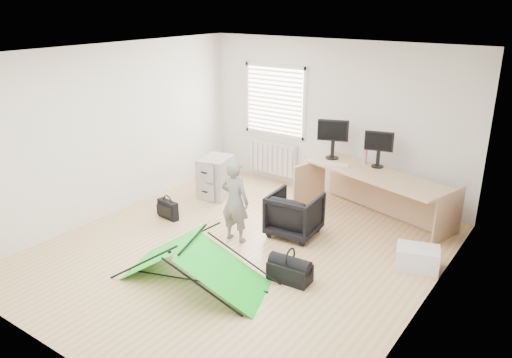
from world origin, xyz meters
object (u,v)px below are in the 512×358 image
Objects in this scene: duffel_bag at (290,272)px; office_chair at (294,214)px; storage_crate at (417,258)px; kite at (194,260)px; thermos at (365,157)px; monitor_left at (333,144)px; monitor_right at (378,154)px; laptop_bag at (168,210)px; filing_cabinet at (216,177)px; desk at (374,197)px; person at (235,201)px.

office_chair is at bearing 115.41° from duffel_bag.
office_chair is 1.33× the size of storage_crate.
kite is at bearing -138.46° from storage_crate.
kite is at bearing -102.92° from thermos.
monitor_left reaches higher than monitor_right.
laptop_bag is at bearing -138.35° from thermos.
kite is 3.55× the size of storage_crate.
office_chair is 1.81× the size of laptop_bag.
filing_cabinet is at bearing 143.46° from duffel_bag.
laptop_bag is (-2.71, -1.79, -0.25)m from desk.
filing_cabinet is 1.34× the size of duffel_bag.
laptop_bag is at bearing -4.41° from person.
filing_cabinet is 1.78m from person.
filing_cabinet is at bearing -46.84° from person.
storage_crate is at bearing -20.94° from filing_cabinet.
monitor_left is 2.18m from person.
desk is at bearing -40.01° from monitor_left.
desk is at bearing 83.42° from duffel_bag.
storage_crate is 1.00× the size of duffel_bag.
kite is at bearing -69.93° from filing_cabinet.
filing_cabinet reaches higher than duffel_bag.
monitor_left is at bearing 103.33° from duffel_bag.
laptop_bag is (-2.38, -2.12, -0.77)m from thermos.
monitor_left is at bearing 13.51° from filing_cabinet.
office_chair is at bearing -105.17° from monitor_left.
person is at bearing 41.78° from office_chair.
monitor_left is 2.05× the size of thermos.
filing_cabinet is 2.90× the size of thermos.
storage_crate is (1.83, 0.06, -0.18)m from office_chair.
person is 1.42m from laptop_bag.
monitor_right reaches higher than kite.
monitor_right reaches higher than person.
kite reaches higher than laptop_bag.
monitor_left is 2.57m from storage_crate.
monitor_left reaches higher than person.
desk is 2.75m from filing_cabinet.
monitor_left is (-0.90, 0.31, 0.64)m from desk.
filing_cabinet is at bearing 172.90° from storage_crate.
laptop_bag is at bearing -105.10° from filing_cabinet.
laptop_bag is at bearing -154.76° from monitor_right.
storage_crate is at bearing 18.27° from laptop_bag.
filing_cabinet is at bearing -20.31° from office_chair.
thermos is at bearing 134.98° from storage_crate.
desk is at bearing -129.02° from office_chair.
monitor_right reaches higher than filing_cabinet.
thermos is at bearing 58.25° from kite.
monitor_left is at bearing 177.16° from desk.
office_chair is at bearing -138.24° from person.
duffel_bag is (-0.03, -2.60, -0.89)m from monitor_right.
person reaches higher than desk.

